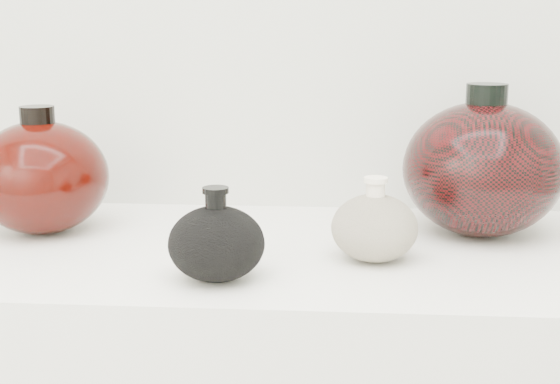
# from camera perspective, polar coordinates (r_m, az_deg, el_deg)

# --- Properties ---
(black_gourd_vase) EXTENTS (0.14, 0.14, 0.12)m
(black_gourd_vase) POSITION_cam_1_polar(r_m,az_deg,el_deg) (0.98, -4.67, -3.73)
(black_gourd_vase) COLOR black
(black_gourd_vase) RESTS_ON display_counter
(cream_gourd_vase) EXTENTS (0.12, 0.12, 0.12)m
(cream_gourd_vase) POSITION_cam_1_polar(r_m,az_deg,el_deg) (1.06, 6.92, -2.57)
(cream_gourd_vase) COLOR beige
(cream_gourd_vase) RESTS_ON display_counter
(left_round_pot) EXTENTS (0.22, 0.22, 0.20)m
(left_round_pot) POSITION_cam_1_polar(r_m,az_deg,el_deg) (1.24, -17.06, 1.07)
(left_round_pot) COLOR black
(left_round_pot) RESTS_ON display_counter
(right_round_pot) EXTENTS (0.25, 0.25, 0.23)m
(right_round_pot) POSITION_cam_1_polar(r_m,az_deg,el_deg) (1.21, 14.60, 1.69)
(right_round_pot) COLOR black
(right_round_pot) RESTS_ON display_counter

